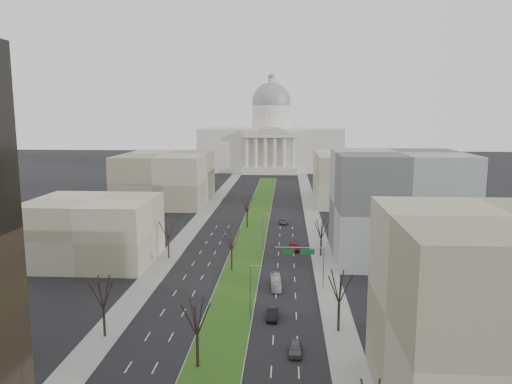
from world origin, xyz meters
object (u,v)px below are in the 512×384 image
at_px(car_red, 294,247).
at_px(car_grey_far, 284,221).
at_px(box_van, 276,282).
at_px(car_black, 272,314).
at_px(car_grey_near, 295,348).

distance_m(car_red, car_grey_far, 29.04).
bearing_deg(box_van, car_black, -94.16).
distance_m(car_grey_near, box_van, 26.27).
bearing_deg(car_red, box_van, -102.20).
relative_size(car_red, box_van, 0.74).
bearing_deg(car_black, car_red, 84.83).
height_order(car_grey_far, box_van, box_van).
relative_size(car_grey_far, box_van, 0.69).
distance_m(car_grey_near, car_grey_far, 81.17).
distance_m(car_black, box_van, 14.41).
xyz_separation_m(car_grey_near, box_van, (-3.25, 26.07, 0.28)).
distance_m(car_black, car_grey_far, 69.49).
bearing_deg(car_grey_far, car_red, -88.89).
distance_m(car_grey_near, car_red, 52.23).
bearing_deg(car_red, car_black, -99.63).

